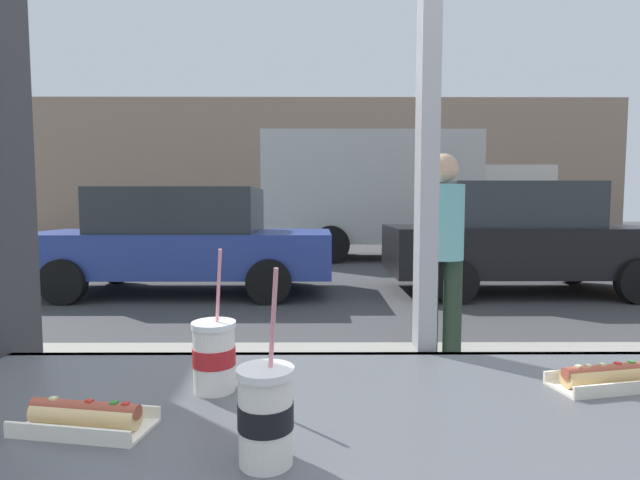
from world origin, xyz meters
TOP-DOWN VIEW (x-y plane):
  - ground_plane at (0.00, 8.00)m, footprint 60.00×60.00m
  - sidewalk_strip at (0.00, 1.60)m, footprint 16.00×2.80m
  - window_wall at (0.00, 0.08)m, footprint 3.03×0.20m
  - building_facade_far at (0.00, 21.35)m, footprint 28.00×1.20m
  - soda_cup_left at (-0.37, -0.50)m, footprint 0.09×0.09m
  - soda_cup_right at (-0.52, -0.22)m, footprint 0.09×0.09m
  - hotdog_tray_near at (0.33, -0.21)m, footprint 0.26×0.14m
  - hotdog_tray_far at (-0.71, -0.39)m, footprint 0.25×0.14m
  - parked_car_blue at (-2.43, 6.22)m, footprint 4.64×1.97m
  - parked_car_black at (2.89, 6.22)m, footprint 4.19×1.94m
  - box_truck at (1.69, 11.10)m, footprint 7.07×2.44m
  - pedestrian at (0.64, 2.32)m, footprint 0.32×0.32m

SIDE VIEW (x-z plane):
  - ground_plane at x=0.00m, z-range 0.00..0.00m
  - sidewalk_strip at x=0.00m, z-range 0.00..0.14m
  - parked_car_blue at x=-2.43m, z-range 0.02..1.67m
  - parked_car_black at x=2.89m, z-range 0.01..1.75m
  - hotdog_tray_far at x=-0.71m, z-range 0.99..1.05m
  - hotdog_tray_near at x=0.33m, z-range 0.99..1.05m
  - soda_cup_right at x=-0.52m, z-range 0.92..1.23m
  - soda_cup_left at x=-0.37m, z-range 0.92..1.23m
  - pedestrian at x=0.64m, z-range 0.26..1.89m
  - box_truck at x=1.69m, z-range 0.12..3.30m
  - window_wall at x=0.00m, z-range 0.42..3.32m
  - building_facade_far at x=0.00m, z-range 0.00..6.32m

